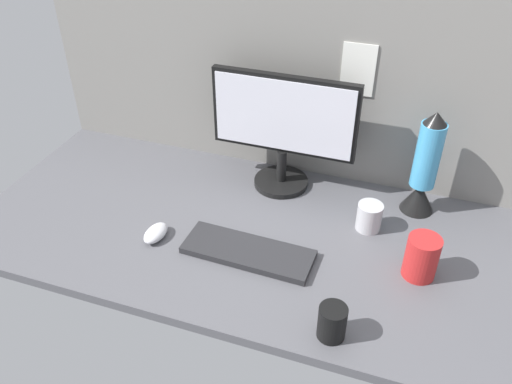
{
  "coord_description": "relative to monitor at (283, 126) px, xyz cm",
  "views": [
    {
      "loc": [
        34.99,
        -115.7,
        101.94
      ],
      "look_at": [
        -1.82,
        0.0,
        14.0
      ],
      "focal_mm": 36.99,
      "sensor_mm": 36.0,
      "label": 1
    }
  ],
  "objects": [
    {
      "name": "mouse",
      "position": [
        -26.74,
        -39.0,
        -20.06
      ],
      "size": [
        6.27,
        9.97,
        3.4
      ],
      "primitive_type": "ellipsoid",
      "rotation": [
        0.0,
        0.0,
        -0.07
      ],
      "color": "silver",
      "rests_on": "ground_plane"
    },
    {
      "name": "cubicle_wall_back",
      "position": [
        4.55,
        12.37,
        11.3
      ],
      "size": [
        180.0,
        5.5,
        66.09
      ],
      "color": "gray",
      "rests_on": "ground_plane"
    },
    {
      "name": "mug_steel",
      "position": [
        31.4,
        -14.23,
        -17.47
      ],
      "size": [
        7.53,
        7.53,
        8.56
      ],
      "color": "#B2B2B7",
      "rests_on": "ground_plane"
    },
    {
      "name": "monitor",
      "position": [
        0.0,
        0.0,
        0.0
      ],
      "size": [
        46.5,
        18.0,
        38.6
      ],
      "color": "black",
      "rests_on": "ground_plane"
    },
    {
      "name": "ground_plane",
      "position": [
        4.54,
        -25.13,
        -23.26
      ],
      "size": [
        180.0,
        80.0,
        3.0
      ],
      "primitive_type": "cube",
      "color": "#515156"
    },
    {
      "name": "mug_black_travel",
      "position": [
        29.59,
        -57.24,
        -17.19
      ],
      "size": [
        6.87,
        6.87,
        9.14
      ],
      "color": "black",
      "rests_on": "ground_plane"
    },
    {
      "name": "keyboard",
      "position": [
        1.31,
        -37.04,
        -20.76
      ],
      "size": [
        37.38,
        14.12,
        2.0
      ],
      "primitive_type": "cube",
      "rotation": [
        0.0,
        0.0,
        -0.03
      ],
      "color": "#262628",
      "rests_on": "ground_plane"
    },
    {
      "name": "mug_red_plastic",
      "position": [
        47.43,
        -29.42,
        -15.53
      ],
      "size": [
        8.87,
        8.87,
        12.45
      ],
      "color": "red",
      "rests_on": "ground_plane"
    },
    {
      "name": "lava_lamp",
      "position": [
        44.34,
        0.18,
        -7.49
      ],
      "size": [
        10.39,
        10.39,
        34.01
      ],
      "color": "black",
      "rests_on": "ground_plane"
    }
  ]
}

